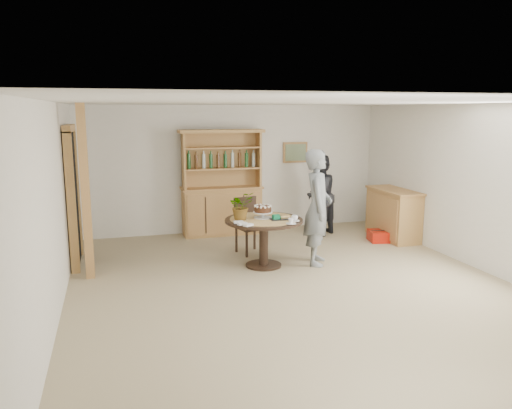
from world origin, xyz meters
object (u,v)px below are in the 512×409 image
Objects in this scene: dining_table at (264,228)px; adult_person at (319,195)px; sideboard at (393,214)px; teen_boy at (318,207)px; dining_chair at (248,222)px; hutch at (222,199)px; red_suitcase at (385,236)px.

adult_person is (1.61, 1.61, 0.18)m from dining_table.
teen_boy is at bearing -151.98° from sideboard.
adult_person reaches higher than dining_chair.
hutch reaches higher than red_suitcase.
red_suitcase is (1.77, 0.92, -0.81)m from teen_boy.
dining_chair is at bearing 67.45° from teen_boy.
sideboard is 1.33× the size of dining_chair.
dining_table is 2.79m from red_suitcase.
adult_person reaches higher than sideboard.
dining_chair is (-2.88, -0.14, 0.06)m from sideboard.
dining_table is at bearing -150.56° from red_suitcase.
teen_boy is 2.15m from red_suitcase.
dining_table is 2.28m from adult_person.
hutch is 2.22m from dining_table.
red_suitcase is (2.62, 0.82, -0.50)m from dining_table.
dining_table reaches higher than red_suitcase.
teen_boy reaches higher than dining_table.
adult_person is at bearing 44.94° from dining_table.
sideboard is 0.47m from red_suitcase.
dining_table is 1.79× the size of red_suitcase.
adult_person is at bearing 154.13° from red_suitcase.
sideboard is 2.89m from dining_chair.
dining_chair reaches higher than dining_table.
sideboard is at bearing -22.21° from hutch.
teen_boy is (-2.01, -1.07, 0.43)m from sideboard.
adult_person is (1.63, 0.78, 0.25)m from dining_chair.
dining_chair is 1.82m from adult_person.
dining_table is at bearing -102.92° from dining_chair.
sideboard is 0.80× the size of adult_person.
teen_boy reaches higher than sideboard.
dining_chair reaches higher than red_suitcase.
dining_table is 0.83m from dining_chair.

